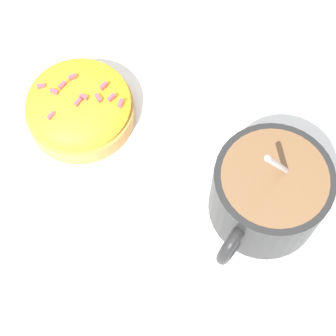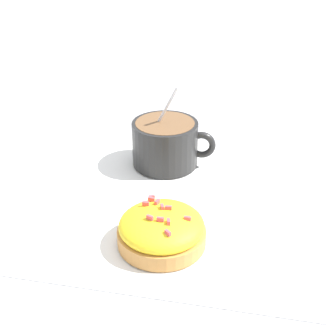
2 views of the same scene
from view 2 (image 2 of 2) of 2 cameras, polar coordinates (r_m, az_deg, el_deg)
ground_plane at (r=0.57m, az=0.08°, el=-3.89°), size 3.00×3.00×0.00m
paper_napkin at (r=0.57m, az=0.08°, el=-3.76°), size 0.37×0.38×0.00m
coffee_cup at (r=0.63m, az=-0.25°, el=3.25°), size 0.09×0.11×0.11m
frosted_pastry at (r=0.49m, az=-1.17°, el=-7.46°), size 0.09×0.09×0.04m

